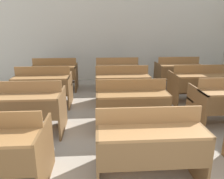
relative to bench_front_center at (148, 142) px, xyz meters
The scene contains 11 objects.
wall_back 4.79m from the bench_front_center, 90.24° to the left, with size 7.14×0.06×2.75m.
bench_front_center is the anchor object (origin of this frame).
bench_second_left 2.01m from the bench_front_center, 143.77° to the left, with size 1.10×0.73×0.84m.
bench_second_center 1.20m from the bench_front_center, 90.04° to the left, with size 1.10×0.73×0.84m.
bench_third_left 2.91m from the bench_front_center, 124.42° to the left, with size 1.10×0.73×0.84m.
bench_third_center 2.40m from the bench_front_center, 90.24° to the left, with size 1.10×0.73×0.84m.
bench_third_right 2.88m from the bench_front_center, 55.34° to the left, with size 1.10×0.73×0.84m.
bench_back_left 3.93m from the bench_front_center, 114.34° to the left, with size 1.10×0.73×0.84m.
bench_back_center 3.57m from the bench_front_center, 90.05° to the left, with size 1.10×0.73×0.84m.
bench_back_right 3.93m from the bench_front_center, 65.39° to the left, with size 1.10×0.73×0.84m.
wastepaper_bin 5.30m from the bench_front_center, 52.08° to the left, with size 0.28×0.28×0.35m.
Camera 1 is at (-0.50, -0.57, 1.64)m, focal length 35.00 mm.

